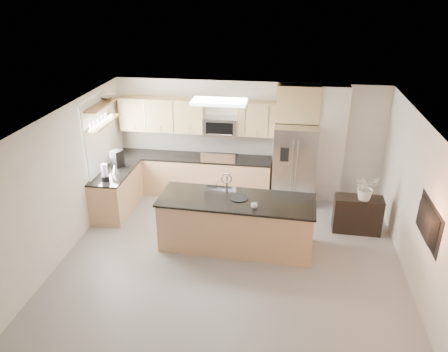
% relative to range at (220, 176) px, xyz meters
% --- Properties ---
extents(floor, '(6.50, 6.50, 0.00)m').
position_rel_range_xyz_m(floor, '(0.60, -2.92, -0.47)').
color(floor, gray).
rests_on(floor, ground).
extents(ceiling, '(6.00, 6.50, 0.02)m').
position_rel_range_xyz_m(ceiling, '(0.60, -2.92, 2.13)').
color(ceiling, white).
rests_on(ceiling, wall_back).
extents(wall_back, '(6.00, 0.02, 2.60)m').
position_rel_range_xyz_m(wall_back, '(0.60, 0.33, 0.83)').
color(wall_back, silver).
rests_on(wall_back, floor).
extents(wall_left, '(0.02, 6.50, 2.60)m').
position_rel_range_xyz_m(wall_left, '(-2.40, -2.92, 0.83)').
color(wall_left, silver).
rests_on(wall_left, floor).
extents(wall_right, '(0.02, 6.50, 2.60)m').
position_rel_range_xyz_m(wall_right, '(3.60, -2.92, 0.83)').
color(wall_right, silver).
rests_on(wall_right, floor).
extents(back_counter, '(3.55, 0.66, 1.44)m').
position_rel_range_xyz_m(back_counter, '(-0.63, 0.01, -0.00)').
color(back_counter, tan).
rests_on(back_counter, floor).
extents(left_counter, '(0.66, 1.50, 0.92)m').
position_rel_range_xyz_m(left_counter, '(-2.07, -1.07, -0.01)').
color(left_counter, tan).
rests_on(left_counter, floor).
extents(range, '(0.76, 0.64, 1.14)m').
position_rel_range_xyz_m(range, '(0.00, 0.00, 0.00)').
color(range, black).
rests_on(range, floor).
extents(upper_cabinets, '(3.50, 0.33, 0.75)m').
position_rel_range_xyz_m(upper_cabinets, '(-0.70, 0.16, 1.35)').
color(upper_cabinets, tan).
rests_on(upper_cabinets, wall_back).
extents(microwave, '(0.76, 0.40, 0.40)m').
position_rel_range_xyz_m(microwave, '(0.00, 0.12, 1.16)').
color(microwave, '#B3B3B5').
rests_on(microwave, upper_cabinets).
extents(refrigerator, '(0.92, 0.78, 1.78)m').
position_rel_range_xyz_m(refrigerator, '(1.66, -0.05, 0.42)').
color(refrigerator, '#B3B3B5').
rests_on(refrigerator, floor).
extents(partition_column, '(0.60, 0.30, 2.60)m').
position_rel_range_xyz_m(partition_column, '(2.42, 0.18, 0.83)').
color(partition_column, beige).
rests_on(partition_column, floor).
extents(window, '(0.04, 1.15, 1.65)m').
position_rel_range_xyz_m(window, '(-2.38, -1.07, 1.18)').
color(window, white).
rests_on(window, wall_left).
extents(shelf_lower, '(0.30, 1.20, 0.04)m').
position_rel_range_xyz_m(shelf_lower, '(-2.25, -0.97, 1.48)').
color(shelf_lower, brown).
rests_on(shelf_lower, wall_left).
extents(shelf_upper, '(0.30, 1.20, 0.04)m').
position_rel_range_xyz_m(shelf_upper, '(-2.25, -0.97, 1.85)').
color(shelf_upper, brown).
rests_on(shelf_upper, wall_left).
extents(ceiling_fixture, '(1.00, 0.50, 0.06)m').
position_rel_range_xyz_m(ceiling_fixture, '(0.20, -1.32, 2.09)').
color(ceiling_fixture, white).
rests_on(ceiling_fixture, ceiling).
extents(island, '(2.87, 1.13, 1.40)m').
position_rel_range_xyz_m(island, '(0.63, -2.07, 0.02)').
color(island, tan).
rests_on(island, floor).
extents(credenza, '(0.93, 0.41, 0.74)m').
position_rel_range_xyz_m(credenza, '(2.93, -1.20, -0.10)').
color(credenza, black).
rests_on(credenza, floor).
extents(cup, '(0.12, 0.12, 0.09)m').
position_rel_range_xyz_m(cup, '(0.97, -2.36, 0.55)').
color(cup, silver).
rests_on(cup, island).
extents(platter, '(0.37, 0.37, 0.02)m').
position_rel_range_xyz_m(platter, '(0.67, -2.04, 0.51)').
color(platter, black).
rests_on(platter, island).
extents(blender, '(0.16, 0.16, 0.36)m').
position_rel_range_xyz_m(blender, '(-2.07, -1.55, 0.60)').
color(blender, black).
rests_on(blender, left_counter).
extents(kettle, '(0.18, 0.18, 0.22)m').
position_rel_range_xyz_m(kettle, '(-2.03, -1.15, 0.55)').
color(kettle, '#B3B3B5').
rests_on(kettle, left_counter).
extents(coffee_maker, '(0.28, 0.30, 0.37)m').
position_rel_range_xyz_m(coffee_maker, '(-2.09, -0.83, 0.62)').
color(coffee_maker, black).
rests_on(coffee_maker, left_counter).
extents(bowl, '(0.44, 0.44, 0.09)m').
position_rel_range_xyz_m(bowl, '(-2.25, -0.62, 1.91)').
color(bowl, '#B3B3B5').
rests_on(bowl, shelf_upper).
extents(flower_vase, '(0.86, 0.81, 0.76)m').
position_rel_range_xyz_m(flower_vase, '(3.02, -1.24, 0.65)').
color(flower_vase, silver).
rests_on(flower_vase, credenza).
extents(television, '(0.14, 1.08, 0.62)m').
position_rel_range_xyz_m(television, '(3.51, -3.12, 0.88)').
color(television, black).
rests_on(television, wall_right).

